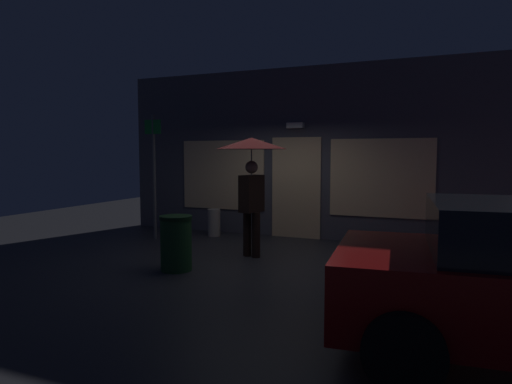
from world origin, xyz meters
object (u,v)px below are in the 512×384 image
at_px(person_with_umbrella, 252,160).
at_px(street_sign_post, 154,170).
at_px(sidewalk_bollard, 214,223).
at_px(trash_bin, 176,243).

bearing_deg(person_with_umbrella, street_sign_post, 88.74).
height_order(street_sign_post, sidewalk_bollard, street_sign_post).
height_order(sidewalk_bollard, trash_bin, trash_bin).
height_order(person_with_umbrella, sidewalk_bollard, person_with_umbrella).
distance_m(person_with_umbrella, trash_bin, 1.99).
xyz_separation_m(person_with_umbrella, sidewalk_bollard, (-1.58, 1.54, -1.42)).
xyz_separation_m(person_with_umbrella, street_sign_post, (-2.61, 0.76, -0.23)).
bearing_deg(street_sign_post, person_with_umbrella, -16.20).
xyz_separation_m(street_sign_post, trash_bin, (1.88, -2.09, -1.06)).
height_order(street_sign_post, trash_bin, street_sign_post).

